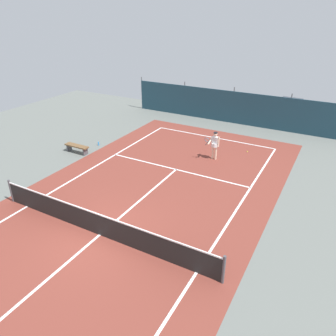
{
  "coord_description": "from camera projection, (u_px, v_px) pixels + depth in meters",
  "views": [
    {
      "loc": [
        7.13,
        -7.45,
        7.89
      ],
      "look_at": [
        0.38,
        4.79,
        0.9
      ],
      "focal_mm": 34.31,
      "sensor_mm": 36.0,
      "label": 1
    }
  ],
  "objects": [
    {
      "name": "ground_plane",
      "position": [
        100.0,
        235.0,
        12.44
      ],
      "size": [
        36.0,
        36.0,
        0.0
      ],
      "primitive_type": "plane",
      "color": "slate"
    },
    {
      "name": "tennis_net",
      "position": [
        99.0,
        224.0,
        12.21
      ],
      "size": [
        10.12,
        0.1,
        1.1
      ],
      "color": "black",
      "rests_on": "ground"
    },
    {
      "name": "water_bottle",
      "position": [
        99.0,
        144.0,
        20.49
      ],
      "size": [
        0.08,
        0.08,
        0.24
      ],
      "primitive_type": "cylinder",
      "color": "#338CD8",
      "rests_on": "ground"
    },
    {
      "name": "parked_car",
      "position": [
        289.0,
        111.0,
        24.51
      ],
      "size": [
        2.16,
        4.27,
        1.68
      ],
      "rotation": [
        0.0,
        0.0,
        -0.04
      ],
      "color": "navy",
      "rests_on": "ground"
    },
    {
      "name": "tennis_ball_near_player",
      "position": [
        247.0,
        152.0,
        19.57
      ],
      "size": [
        0.07,
        0.07,
        0.07
      ],
      "primitive_type": "sphere",
      "color": "#CCDB33",
      "rests_on": "ground"
    },
    {
      "name": "court_surface",
      "position": [
        100.0,
        235.0,
        12.44
      ],
      "size": [
        11.02,
        26.6,
        0.01
      ],
      "color": "brown",
      "rests_on": "ground"
    },
    {
      "name": "tennis_player",
      "position": [
        215.0,
        144.0,
        18.27
      ],
      "size": [
        0.79,
        0.69,
        1.64
      ],
      "rotation": [
        0.0,
        0.0,
        2.93
      ],
      "color": "beige",
      "rests_on": "ground"
    },
    {
      "name": "courtside_bench",
      "position": [
        77.0,
        147.0,
        19.33
      ],
      "size": [
        1.6,
        0.4,
        0.49
      ],
      "color": "brown",
      "rests_on": "ground"
    },
    {
      "name": "back_fence",
      "position": [
        234.0,
        113.0,
        24.7
      ],
      "size": [
        16.3,
        0.98,
        2.7
      ],
      "color": "#1E3D4C",
      "rests_on": "ground"
    }
  ]
}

